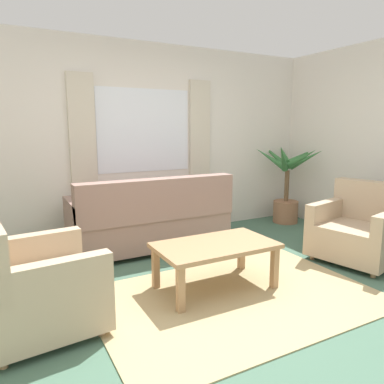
{
  "coord_description": "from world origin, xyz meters",
  "views": [
    {
      "loc": [
        -1.77,
        -2.45,
        1.5
      ],
      "look_at": [
        -0.08,
        0.7,
        0.85
      ],
      "focal_mm": 33.84,
      "sensor_mm": 36.0,
      "label": 1
    }
  ],
  "objects": [
    {
      "name": "area_rug",
      "position": [
        0.0,
        0.0,
        0.01
      ],
      "size": [
        2.45,
        1.67,
        0.01
      ],
      "primitive_type": "cube",
      "color": "tan",
      "rests_on": "ground_plane"
    },
    {
      "name": "coffee_table",
      "position": [
        -0.07,
        0.26,
        0.38
      ],
      "size": [
        1.1,
        0.64,
        0.44
      ],
      "color": "#A87F56",
      "rests_on": "ground_plane"
    },
    {
      "name": "couch",
      "position": [
        -0.18,
        1.57,
        0.37
      ],
      "size": [
        1.9,
        0.82,
        0.92
      ],
      "rotation": [
        0.0,
        0.0,
        3.14
      ],
      "color": "gray",
      "rests_on": "ground_plane"
    },
    {
      "name": "window_with_curtains",
      "position": [
        0.0,
        2.18,
        1.45
      ],
      "size": [
        1.98,
        0.07,
        1.4
      ],
      "color": "white"
    },
    {
      "name": "armchair_left",
      "position": [
        -1.63,
        0.28,
        0.35
      ],
      "size": [
        0.9,
        0.92,
        0.88
      ],
      "rotation": [
        0.0,
        0.0,
        1.67
      ],
      "color": "tan",
      "rests_on": "ground_plane"
    },
    {
      "name": "ground_plane",
      "position": [
        0.0,
        0.0,
        0.0
      ],
      "size": [
        6.24,
        6.24,
        0.0
      ],
      "primitive_type": "plane",
      "color": "#476B56"
    },
    {
      "name": "wall_back",
      "position": [
        0.0,
        2.26,
        1.3
      ],
      "size": [
        5.32,
        0.12,
        2.6
      ],
      "primitive_type": "cube",
      "color": "silver",
      "rests_on": "ground_plane"
    },
    {
      "name": "potted_plant",
      "position": [
        2.21,
        1.8,
        0.57
      ],
      "size": [
        1.16,
        1.26,
        1.28
      ],
      "color": "#9E6B4C",
      "rests_on": "ground_plane"
    },
    {
      "name": "armchair_right",
      "position": [
        1.77,
        0.14,
        0.35
      ],
      "size": [
        0.99,
        1.0,
        0.88
      ],
      "rotation": [
        0.0,
        0.0,
        -1.34
      ],
      "color": "tan",
      "rests_on": "ground_plane"
    }
  ]
}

